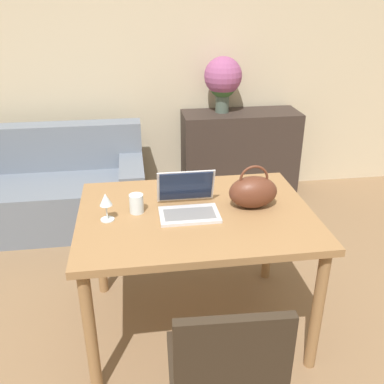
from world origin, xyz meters
TOP-DOWN VIEW (x-y plane):
  - wall_back at (0.00, 2.71)m, footprint 10.00×0.06m
  - dining_table at (-0.02, 0.69)m, footprint 1.26×0.94m
  - chair at (-0.02, -0.14)m, footprint 0.46×0.46m
  - couch at (-1.05, 2.14)m, footprint 1.59×0.78m
  - sideboard at (0.68, 2.44)m, footprint 1.09×0.40m
  - laptop at (-0.06, 0.71)m, footprint 0.32×0.28m
  - drinking_glass at (-0.33, 0.73)m, footprint 0.08×0.08m
  - wine_glass at (-0.49, 0.67)m, footprint 0.07×0.07m
  - handbag at (0.30, 0.71)m, footprint 0.27×0.17m
  - flower_vase at (0.50, 2.48)m, footprint 0.34×0.34m

SIDE VIEW (x-z plane):
  - couch at x=-1.05m, z-range -0.12..0.70m
  - sideboard at x=0.68m, z-range 0.00..0.85m
  - chair at x=-0.02m, z-range 0.05..0.93m
  - dining_table at x=-0.02m, z-range 0.30..1.07m
  - drinking_glass at x=-0.33m, z-range 0.78..0.88m
  - laptop at x=-0.06m, z-range 0.73..0.94m
  - handbag at x=0.30m, z-range 0.75..0.99m
  - wine_glass at x=-0.49m, z-range 0.81..0.96m
  - flower_vase at x=0.50m, z-range 0.89..1.39m
  - wall_back at x=0.00m, z-range 0.00..2.70m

